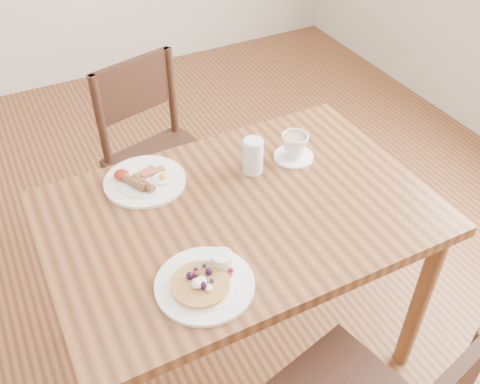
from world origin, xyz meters
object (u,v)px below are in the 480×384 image
Objects in this scene: pancake_plate at (206,281)px; chair_far at (159,153)px; teacup_saucer at (294,147)px; dining_table at (240,231)px; water_glass at (253,156)px; breakfast_plate at (144,180)px.

chair_far is at bearing 78.15° from pancake_plate.
teacup_saucer is (0.31, -0.58, 0.30)m from chair_far.
water_glass is (0.13, 0.15, 0.16)m from dining_table.
water_glass is (-0.16, 0.00, 0.02)m from teacup_saucer.
breakfast_plate is at bearing 168.29° from teacup_saucer.
dining_table is 4.44× the size of pancake_plate.
water_glass is (0.15, -0.58, 0.32)m from chair_far.
breakfast_plate is (-0.22, 0.26, 0.11)m from dining_table.
breakfast_plate is 0.37m from water_glass.
breakfast_plate is (-0.00, 0.49, -0.00)m from pancake_plate.
pancake_plate is (-0.20, -0.96, 0.27)m from chair_far.
breakfast_plate is at bearing 52.21° from chair_far.
pancake_plate is 0.49m from breakfast_plate.
breakfast_plate is 2.22× the size of water_glass.
water_glass is (0.35, -0.11, 0.05)m from breakfast_plate.
dining_table is at bearing -49.17° from breakfast_plate.
chair_far is 7.23× the size of water_glass.
pancake_plate is at bearing -89.69° from breakfast_plate.
breakfast_plate reaches higher than dining_table.
dining_table is 9.85× the size of water_glass.
chair_far is 0.58m from breakfast_plate.
dining_table is at bearing -152.28° from teacup_saucer.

